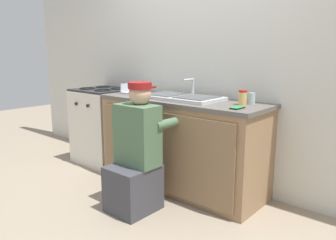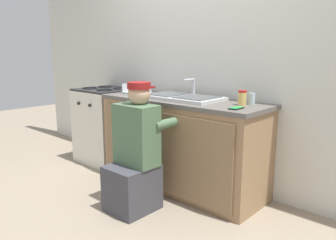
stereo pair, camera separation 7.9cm
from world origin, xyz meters
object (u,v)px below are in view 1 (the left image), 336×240
object	(u,v)px
sink_double_basin	(181,97)
water_glass	(252,99)
plumber_person	(136,158)
cell_phone	(237,108)
condiment_jar	(242,97)
dish_rack_tray	(135,92)
stove_range	(104,125)

from	to	relation	value
sink_double_basin	water_glass	distance (m)	0.69
plumber_person	cell_phone	xyz separation A→B (m)	(0.68, 0.49, 0.45)
plumber_person	water_glass	size ratio (longest dim) A/B	11.04
plumber_person	condiment_jar	size ratio (longest dim) A/B	8.63
plumber_person	dish_rack_tray	bearing A→B (deg)	136.18
sink_double_basin	plumber_person	distance (m)	0.79
stove_range	condiment_jar	bearing A→B (deg)	1.52
stove_range	condiment_jar	distance (m)	1.92
condiment_jar	cell_phone	bearing A→B (deg)	-72.08
plumber_person	condiment_jar	world-z (taller)	plumber_person
condiment_jar	cell_phone	size ratio (longest dim) A/B	0.91
sink_double_basin	plumber_person	bearing A→B (deg)	-88.30
sink_double_basin	stove_range	world-z (taller)	sink_double_basin
cell_phone	water_glass	xyz separation A→B (m)	(-0.02, 0.29, 0.04)
plumber_person	water_glass	distance (m)	1.13
stove_range	dish_rack_tray	distance (m)	0.75
dish_rack_tray	cell_phone	bearing A→B (deg)	-5.90
condiment_jar	water_glass	distance (m)	0.10
sink_double_basin	dish_rack_tray	bearing A→B (deg)	-178.38
plumber_person	water_glass	bearing A→B (deg)	49.83
stove_range	water_glass	size ratio (longest dim) A/B	9.28
sink_double_basin	cell_phone	xyz separation A→B (m)	(0.70, -0.16, -0.01)
plumber_person	cell_phone	size ratio (longest dim) A/B	7.89
sink_double_basin	dish_rack_tray	xyz separation A→B (m)	(-0.63, -0.02, 0.01)
cell_phone	condiment_jar	bearing A→B (deg)	107.92
plumber_person	dish_rack_tray	xyz separation A→B (m)	(-0.65, 0.63, 0.47)
water_glass	stove_range	bearing A→B (deg)	-175.89
stove_range	sink_double_basin	bearing A→B (deg)	0.10
dish_rack_tray	cell_phone	size ratio (longest dim) A/B	2.00
stove_range	plumber_person	world-z (taller)	plumber_person
sink_double_basin	dish_rack_tray	distance (m)	0.63
stove_range	condiment_jar	world-z (taller)	condiment_jar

